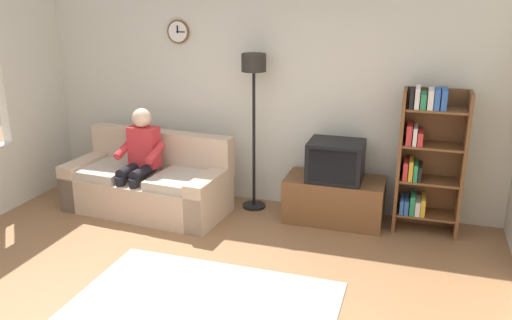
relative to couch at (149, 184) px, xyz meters
The scene contains 9 objects.
ground_plane 2.29m from the couch, 57.63° to the right, with size 12.00×12.00×0.00m, color #8C603D.
back_wall_assembly 1.76m from the couch, 31.59° to the left, with size 6.20×0.17×2.70m.
couch is the anchor object (origin of this frame).
tv_stand 2.20m from the couch, ahead, with size 1.10×0.56×0.51m.
tv 2.23m from the couch, ahead, with size 0.60×0.49×0.44m.
bookshelf 3.19m from the couch, ahead, with size 0.68×0.36×1.58m.
floor_lamp 1.70m from the couch, 20.25° to the left, with size 0.28×0.28×1.85m.
area_rug 2.36m from the couch, 52.45° to the right, with size 2.20×1.70×0.01m, color #AD9E8E.
person_on_couch 0.40m from the couch, 106.81° to the right, with size 0.53×0.56×1.24m.
Camera 1 is at (1.77, -3.26, 2.49)m, focal length 36.59 mm.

